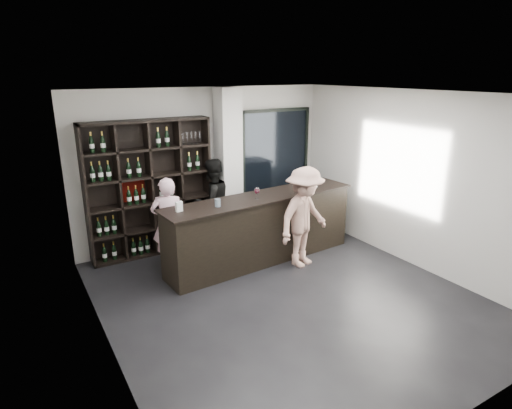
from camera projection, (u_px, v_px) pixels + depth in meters
floor at (286, 297)px, 6.30m from camera, size 5.00×5.50×0.01m
wine_shelf at (150, 189)px, 7.48m from camera, size 2.20×0.35×2.40m
structural_column at (229, 166)px, 8.06m from camera, size 0.40×0.40×2.90m
glass_panel at (275, 160)px, 8.84m from camera, size 1.60×0.08×2.10m
tasting_counter at (262, 229)px, 7.34m from camera, size 3.53×0.73×1.17m
taster_pink at (169, 223)px, 7.05m from camera, size 0.67×0.57×1.55m
taster_black at (212, 202)px, 8.00m from camera, size 0.91×0.77×1.65m
customer at (304, 217)px, 7.09m from camera, size 1.23×0.91×1.71m
wine_glass at (257, 192)px, 6.98m from camera, size 0.10×0.10×0.22m
spit_cup at (218, 203)px, 6.60m from camera, size 0.10×0.10×0.13m
napkin_stack at (313, 187)px, 7.73m from camera, size 0.13×0.13×0.02m
card_stand at (179, 207)px, 6.37m from camera, size 0.11×0.07×0.15m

